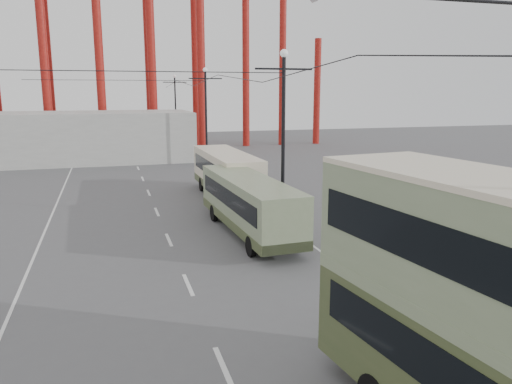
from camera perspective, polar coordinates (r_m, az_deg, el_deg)
name	(u,v)px	position (r m, az deg, el deg)	size (l,w,h in m)	color
road_markings	(163,221)	(28.44, -10.54, -3.28)	(12.52, 120.00, 0.01)	silver
lamp_post_mid	(283,137)	(27.39, 3.13, 6.27)	(3.20, 0.44, 9.32)	black
lamp_post_far	(206,117)	(48.63, -5.72, 8.51)	(3.20, 0.44, 9.32)	black
lamp_post_distant	(176,109)	(70.33, -9.18, 9.33)	(3.20, 0.44, 9.32)	black
fairground_shed	(83,137)	(54.94, -19.13, 6.00)	(22.00, 10.00, 5.00)	#A5A6A0
single_decker_green	(249,203)	(25.17, -0.81, -1.24)	(2.82, 10.24, 2.87)	gray
single_decker_cream	(226,172)	(33.73, -3.41, 2.24)	(2.70, 10.03, 3.11)	beige
pedestrian	(340,323)	(14.24, 9.57, -14.60)	(0.68, 0.45, 1.88)	black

